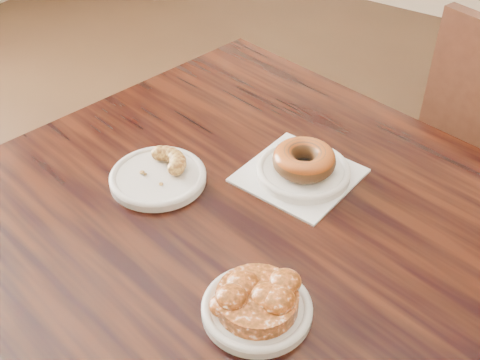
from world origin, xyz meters
The scene contains 7 objects.
napkin centered at (0.06, 0.04, 0.75)m, with size 0.17×0.17×0.00m, color white.
plate_donut centered at (0.07, 0.04, 0.76)m, with size 0.16×0.16×0.01m, color white.
plate_cruller centered at (-0.13, -0.10, 0.76)m, with size 0.16×0.16×0.01m, color white.
plate_fritter centered at (0.15, -0.24, 0.76)m, with size 0.14×0.14×0.01m, color silver.
glazed_donut centered at (0.07, 0.04, 0.78)m, with size 0.10×0.10×0.04m, color #934815.
apple_fritter centered at (0.15, -0.24, 0.78)m, with size 0.15×0.15×0.04m, color #4B2208, non-canonical shape.
cruller_fragment centered at (-0.13, -0.10, 0.78)m, with size 0.10×0.10×0.03m, color brown, non-canonical shape.
Camera 1 is at (0.40, -0.67, 1.38)m, focal length 45.00 mm.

